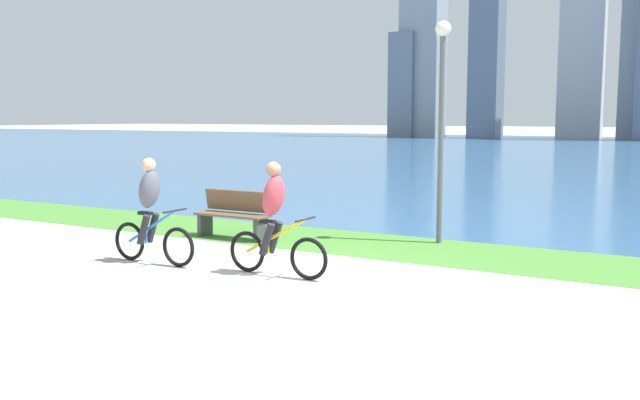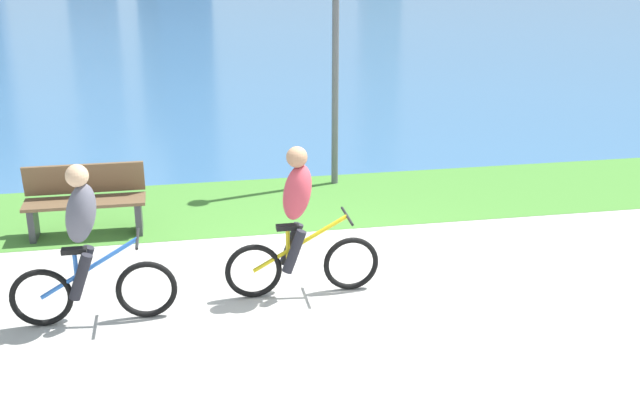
# 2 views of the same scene
# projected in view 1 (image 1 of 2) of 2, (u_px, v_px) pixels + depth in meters

# --- Properties ---
(ground_plane) EXTENTS (300.00, 300.00, 0.00)m
(ground_plane) POSITION_uv_depth(u_px,v_px,m) (306.00, 278.00, 9.99)
(ground_plane) COLOR #B2AFA8
(grass_strip_bayside) EXTENTS (120.00, 2.29, 0.01)m
(grass_strip_bayside) POSITION_uv_depth(u_px,v_px,m) (387.00, 246.00, 12.39)
(grass_strip_bayside) COLOR #478433
(grass_strip_bayside) RESTS_ON ground
(bay_water_surface) EXTENTS (300.00, 71.93, 0.00)m
(bay_water_surface) POSITION_uv_depth(u_px,v_px,m) (631.00, 153.00, 44.32)
(bay_water_surface) COLOR #386693
(bay_water_surface) RESTS_ON ground
(cyclist_lead) EXTENTS (1.67, 0.52, 1.65)m
(cyclist_lead) POSITION_uv_depth(u_px,v_px,m) (275.00, 219.00, 10.03)
(cyclist_lead) COLOR black
(cyclist_lead) RESTS_ON ground
(cyclist_trailing) EXTENTS (1.63, 0.52, 1.65)m
(cyclist_trailing) POSITION_uv_depth(u_px,v_px,m) (151.00, 211.00, 10.87)
(cyclist_trailing) COLOR black
(cyclist_trailing) RESTS_ON ground
(bench_near_path) EXTENTS (1.50, 0.47, 0.90)m
(bench_near_path) POSITION_uv_depth(u_px,v_px,m) (234.00, 215.00, 13.17)
(bench_near_path) COLOR brown
(bench_near_path) RESTS_ON ground
(lamppost_tall) EXTENTS (0.28, 0.28, 3.96)m
(lamppost_tall) POSITION_uv_depth(u_px,v_px,m) (442.00, 99.00, 12.41)
(lamppost_tall) COLOR #595960
(lamppost_tall) RESTS_ON ground
(city_skyline_far_shore) EXTENTS (47.92, 11.78, 27.15)m
(city_skyline_far_shore) POSITION_uv_depth(u_px,v_px,m) (620.00, 23.00, 67.82)
(city_skyline_far_shore) COLOR slate
(city_skyline_far_shore) RESTS_ON ground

